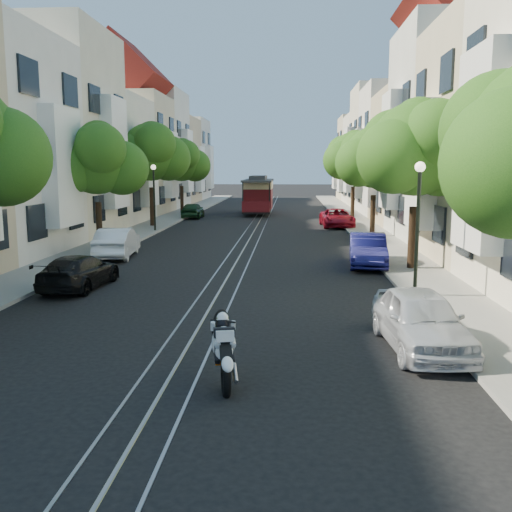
% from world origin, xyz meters
% --- Properties ---
extents(ground, '(200.00, 200.00, 0.00)m').
position_xyz_m(ground, '(0.00, 28.00, 0.00)').
color(ground, black).
rests_on(ground, ground).
extents(sidewalk_east, '(2.50, 80.00, 0.12)m').
position_xyz_m(sidewalk_east, '(7.25, 28.00, 0.06)').
color(sidewalk_east, gray).
rests_on(sidewalk_east, ground).
extents(sidewalk_west, '(2.50, 80.00, 0.12)m').
position_xyz_m(sidewalk_west, '(-7.25, 28.00, 0.06)').
color(sidewalk_west, gray).
rests_on(sidewalk_west, ground).
extents(rail_left, '(0.06, 80.00, 0.02)m').
position_xyz_m(rail_left, '(-0.55, 28.00, 0.01)').
color(rail_left, gray).
rests_on(rail_left, ground).
extents(rail_slot, '(0.06, 80.00, 0.02)m').
position_xyz_m(rail_slot, '(0.00, 28.00, 0.01)').
color(rail_slot, gray).
rests_on(rail_slot, ground).
extents(rail_right, '(0.06, 80.00, 0.02)m').
position_xyz_m(rail_right, '(0.55, 28.00, 0.01)').
color(rail_right, gray).
rests_on(rail_right, ground).
extents(lane_line, '(0.08, 80.00, 0.01)m').
position_xyz_m(lane_line, '(0.00, 28.00, 0.00)').
color(lane_line, tan).
rests_on(lane_line, ground).
extents(townhouses_east, '(7.75, 72.00, 12.00)m').
position_xyz_m(townhouses_east, '(11.87, 27.91, 5.18)').
color(townhouses_east, beige).
rests_on(townhouses_east, ground).
extents(townhouses_west, '(7.75, 72.00, 11.76)m').
position_xyz_m(townhouses_west, '(-11.87, 27.91, 5.08)').
color(townhouses_west, silver).
rests_on(townhouses_west, ground).
extents(tree_e_b, '(4.93, 4.08, 6.68)m').
position_xyz_m(tree_e_b, '(7.26, 8.98, 4.73)').
color(tree_e_b, black).
rests_on(tree_e_b, ground).
extents(tree_e_c, '(4.84, 3.99, 6.52)m').
position_xyz_m(tree_e_c, '(7.26, 19.98, 4.60)').
color(tree_e_c, black).
rests_on(tree_e_c, ground).
extents(tree_e_d, '(5.01, 4.16, 6.85)m').
position_xyz_m(tree_e_d, '(7.26, 30.98, 4.87)').
color(tree_e_d, black).
rests_on(tree_e_d, ground).
extents(tree_w_b, '(4.72, 3.87, 6.27)m').
position_xyz_m(tree_w_b, '(-7.14, 13.98, 4.40)').
color(tree_w_b, black).
rests_on(tree_w_b, ground).
extents(tree_w_c, '(5.13, 4.28, 7.09)m').
position_xyz_m(tree_w_c, '(-7.14, 24.98, 5.07)').
color(tree_w_c, black).
rests_on(tree_w_c, ground).
extents(tree_w_d, '(4.84, 3.99, 6.52)m').
position_xyz_m(tree_w_d, '(-7.14, 35.98, 4.60)').
color(tree_w_d, black).
rests_on(tree_w_d, ground).
extents(lamp_east, '(0.32, 0.32, 4.16)m').
position_xyz_m(lamp_east, '(6.30, 4.00, 2.85)').
color(lamp_east, black).
rests_on(lamp_east, ground).
extents(lamp_west, '(0.32, 0.32, 4.16)m').
position_xyz_m(lamp_west, '(-6.30, 22.00, 2.85)').
color(lamp_west, black).
rests_on(lamp_west, ground).
extents(sportbike_rider, '(0.63, 1.96, 1.35)m').
position_xyz_m(sportbike_rider, '(1.10, -3.51, 0.77)').
color(sportbike_rider, black).
rests_on(sportbike_rider, ground).
extents(cable_car, '(2.54, 8.03, 3.08)m').
position_xyz_m(cable_car, '(-0.50, 36.96, 1.83)').
color(cable_car, black).
rests_on(cable_car, ground).
extents(parked_car_e_near, '(1.91, 4.14, 1.38)m').
position_xyz_m(parked_car_e_near, '(5.32, -1.14, 0.69)').
color(parked_car_e_near, silver).
rests_on(parked_car_e_near, ground).
extents(parked_car_e_mid, '(1.80, 4.28, 1.37)m').
position_xyz_m(parked_car_e_mid, '(5.60, 9.95, 0.69)').
color(parked_car_e_mid, '#0D0E43').
rests_on(parked_car_e_mid, ground).
extents(parked_car_e_far, '(2.33, 4.67, 1.27)m').
position_xyz_m(parked_car_e_far, '(5.60, 25.88, 0.64)').
color(parked_car_e_far, maroon).
rests_on(parked_car_e_far, ground).
extents(parked_car_w_near, '(1.92, 4.12, 1.17)m').
position_xyz_m(parked_car_w_near, '(-4.84, 4.86, 0.58)').
color(parked_car_w_near, black).
rests_on(parked_car_w_near, ground).
extents(parked_car_w_mid, '(1.86, 4.28, 1.37)m').
position_xyz_m(parked_car_w_mid, '(-5.60, 11.68, 0.68)').
color(parked_car_w_mid, white).
rests_on(parked_car_w_mid, ground).
extents(parked_car_w_far, '(1.54, 3.80, 1.29)m').
position_xyz_m(parked_car_w_far, '(-5.60, 32.21, 0.65)').
color(parked_car_w_far, '#14341B').
rests_on(parked_car_w_far, ground).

